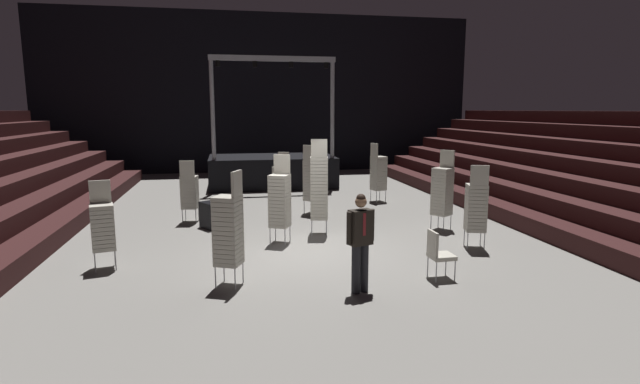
{
  "coord_description": "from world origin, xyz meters",
  "views": [
    {
      "loc": [
        -1.83,
        -10.76,
        3.21
      ],
      "look_at": [
        0.16,
        -0.21,
        1.4
      ],
      "focal_mm": 27.64,
      "sensor_mm": 36.0,
      "label": 1
    }
  ],
  "objects": [
    {
      "name": "bleacher_bank_right",
      "position": [
        8.38,
        1.0,
        1.58
      ],
      "size": [
        5.25,
        24.0,
        3.15
      ],
      "rotation": [
        0.0,
        0.0,
        -1.57
      ],
      "color": "black",
      "rests_on": "ground_plane"
    },
    {
      "name": "chair_stack_mid_right",
      "position": [
        -4.34,
        -0.48,
        0.9
      ],
      "size": [
        0.53,
        0.53,
        1.79
      ],
      "rotation": [
        0.0,
        0.0,
        3.39
      ],
      "color": "#B2B5BA",
      "rests_on": "ground_plane"
    },
    {
      "name": "chair_stack_rear_centre",
      "position": [
        0.74,
        4.1,
        1.07
      ],
      "size": [
        0.62,
        0.62,
        2.14
      ],
      "rotation": [
        0.0,
        0.0,
        5.48
      ],
      "color": "#B2B5BA",
      "rests_on": "ground_plane"
    },
    {
      "name": "chair_stack_front_left",
      "position": [
        -0.62,
        0.83,
        1.07
      ],
      "size": [
        0.59,
        0.59,
        2.14
      ],
      "rotation": [
        0.0,
        0.0,
        2.69
      ],
      "color": "#B2B5BA",
      "rests_on": "ground_plane"
    },
    {
      "name": "chair_stack_mid_left",
      "position": [
        3.79,
        1.37,
        1.07
      ],
      "size": [
        0.61,
        0.61,
        2.14
      ],
      "rotation": [
        0.0,
        0.0,
        2.19
      ],
      "color": "#B2B5BA",
      "rests_on": "ground_plane"
    },
    {
      "name": "chair_stack_rear_left",
      "position": [
        -0.08,
        5.47,
        0.9
      ],
      "size": [
        0.61,
        0.61,
        1.79
      ],
      "rotation": [
        0.0,
        0.0,
        2.53
      ],
      "color": "#B2B5BA",
      "rests_on": "ground_plane"
    },
    {
      "name": "chair_stack_aisle_left",
      "position": [
        3.8,
        -0.44,
        0.98
      ],
      "size": [
        0.54,
        0.54,
        1.96
      ],
      "rotation": [
        0.0,
        0.0,
        6.01
      ],
      "color": "#B2B5BA",
      "rests_on": "ground_plane"
    },
    {
      "name": "chair_stack_aisle_right",
      "position": [
        -2.92,
        3.55,
        0.9
      ],
      "size": [
        0.5,
        0.5,
        1.79
      ],
      "rotation": [
        0.0,
        0.0,
        6.13
      ],
      "color": "#B2B5BA",
      "rests_on": "ground_plane"
    },
    {
      "name": "stage_riser",
      "position": [
        -0.0,
        9.86,
        0.71
      ],
      "size": [
        5.16,
        3.01,
        5.22
      ],
      "color": "black",
      "rests_on": "ground_plane"
    },
    {
      "name": "loose_chair_near_man",
      "position": [
        2.06,
        -2.31,
        0.53
      ],
      "size": [
        0.45,
        0.45,
        0.95
      ],
      "rotation": [
        0.0,
        0.0,
        4.74
      ],
      "color": "#B2B5BA",
      "rests_on": "ground_plane"
    },
    {
      "name": "equipment_road_case",
      "position": [
        -2.11,
        2.82,
        0.36
      ],
      "size": [
        1.08,
        0.99,
        0.72
      ],
      "primitive_type": "cube",
      "rotation": [
        0.0,
        0.0,
        0.56
      ],
      "color": "black",
      "rests_on": "ground_plane"
    },
    {
      "name": "arena_end_wall",
      "position": [
        0.0,
        15.0,
        4.0
      ],
      "size": [
        22.0,
        0.3,
        8.0
      ],
      "primitive_type": "cube",
      "color": "black",
      "rests_on": "ground_plane"
    },
    {
      "name": "chair_stack_rear_right",
      "position": [
        -1.85,
        -1.94,
        1.07
      ],
      "size": [
        0.58,
        0.58,
        2.14
      ],
      "rotation": [
        0.0,
        0.0,
        1.16
      ],
      "color": "#B2B5BA",
      "rests_on": "ground_plane"
    },
    {
      "name": "man_with_tie",
      "position": [
        0.41,
        -2.71,
        1.01
      ],
      "size": [
        0.57,
        0.35,
        1.77
      ],
      "rotation": [
        0.0,
        0.0,
        3.47
      ],
      "color": "black",
      "rests_on": "ground_plane"
    },
    {
      "name": "chair_stack_front_right",
      "position": [
        3.35,
        5.65,
        1.03
      ],
      "size": [
        0.54,
        0.54,
        2.05
      ],
      "rotation": [
        0.0,
        0.0,
        4.98
      ],
      "color": "#B2B5BA",
      "rests_on": "ground_plane"
    },
    {
      "name": "ground_plane",
      "position": [
        0.0,
        0.0,
        -0.05
      ],
      "size": [
        22.0,
        30.0,
        0.1
      ],
      "primitive_type": "cube",
      "color": "slate"
    },
    {
      "name": "chair_stack_mid_centre",
      "position": [
        0.46,
        1.49,
        1.24
      ],
      "size": [
        0.51,
        0.51,
        2.48
      ],
      "rotation": [
        0.0,
        0.0,
        6.11
      ],
      "color": "#B2B5BA",
      "rests_on": "ground_plane"
    }
  ]
}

